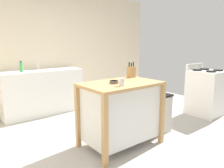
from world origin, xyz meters
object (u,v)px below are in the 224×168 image
(kitchen_island, at_px, (121,110))
(sink_faucet, at_px, (38,64))
(drinking_cup, at_px, (122,82))
(bottle_spray_cleaner, at_px, (21,67))
(knife_block, at_px, (131,72))
(trash_bin, at_px, (159,113))
(stove, at_px, (206,92))
(bowl_ceramic_wide, at_px, (114,82))

(kitchen_island, height_order, sink_faucet, sink_faucet)
(drinking_cup, bearing_deg, bottle_spray_cleaner, 105.09)
(knife_block, relative_size, trash_bin, 0.38)
(kitchen_island, relative_size, drinking_cup, 11.64)
(knife_block, bearing_deg, kitchen_island, -149.57)
(stove, bearing_deg, bottle_spray_cleaner, 145.00)
(bowl_ceramic_wide, relative_size, trash_bin, 0.19)
(bottle_spray_cleaner, xyz_separation_m, stove, (2.97, -2.08, -0.54))
(kitchen_island, height_order, bowl_ceramic_wide, bowl_ceramic_wide)
(knife_block, bearing_deg, bottle_spray_cleaner, 123.08)
(drinking_cup, xyz_separation_m, trash_bin, (0.93, 0.14, -0.63))
(drinking_cup, xyz_separation_m, sink_faucet, (-0.21, 2.42, 0.06))
(kitchen_island, xyz_separation_m, drinking_cup, (-0.15, -0.18, 0.45))
(kitchen_island, xyz_separation_m, sink_faucet, (-0.36, 2.24, 0.50))
(drinking_cup, height_order, sink_faucet, sink_faucet)
(drinking_cup, distance_m, stove, 2.43)
(drinking_cup, distance_m, bottle_spray_cleaner, 2.30)
(kitchen_island, height_order, stove, stove)
(stove, bearing_deg, bowl_ceramic_wide, 178.57)
(kitchen_island, bearing_deg, bottle_spray_cleaner, 110.13)
(trash_bin, height_order, stove, stove)
(trash_bin, bearing_deg, drinking_cup, -171.50)
(kitchen_island, bearing_deg, drinking_cup, -128.72)
(sink_faucet, bearing_deg, trash_bin, -63.55)
(drinking_cup, relative_size, bottle_spray_cleaner, 0.45)
(knife_block, height_order, drinking_cup, knife_block)
(drinking_cup, height_order, trash_bin, drinking_cup)
(sink_faucet, distance_m, bottle_spray_cleaner, 0.44)
(bowl_ceramic_wide, height_order, sink_faucet, sink_faucet)
(kitchen_island, relative_size, knife_block, 4.45)
(trash_bin, distance_m, sink_faucet, 2.64)
(kitchen_island, height_order, drinking_cup, drinking_cup)
(kitchen_island, bearing_deg, knife_block, 30.43)
(stove, bearing_deg, knife_block, 170.80)
(knife_block, distance_m, trash_bin, 0.82)
(sink_faucet, bearing_deg, kitchen_island, -80.96)
(drinking_cup, bearing_deg, sink_faucet, 94.93)
(trash_bin, relative_size, bottle_spray_cleaner, 3.06)
(knife_block, bearing_deg, bowl_ceramic_wide, -156.26)
(sink_faucet, bearing_deg, knife_block, -68.72)
(kitchen_island, relative_size, bottle_spray_cleaner, 5.23)
(drinking_cup, xyz_separation_m, stove, (2.37, 0.14, -0.49))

